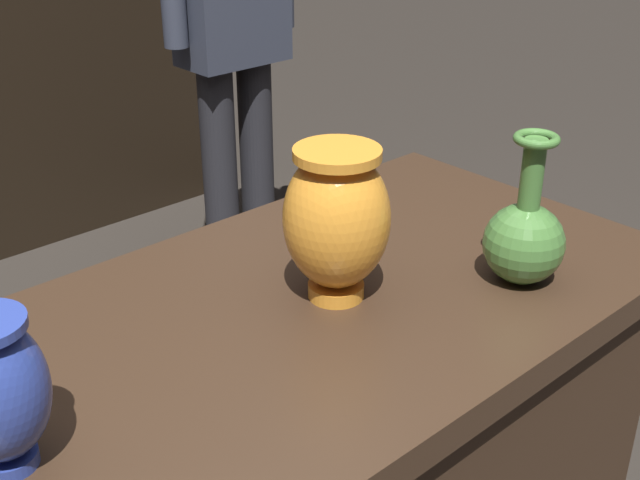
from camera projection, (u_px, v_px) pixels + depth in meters
name	position (u px, v px, depth m)	size (l,w,h in m)	color
vase_centerpiece	(337.00, 219.00, 1.18)	(0.16, 0.16, 0.23)	orange
vase_left_accent	(524.00, 237.00, 1.25)	(0.13, 0.13, 0.24)	#477A38
visitor_near_right	(231.00, 12.00, 2.44)	(0.47, 0.18, 1.60)	#232328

